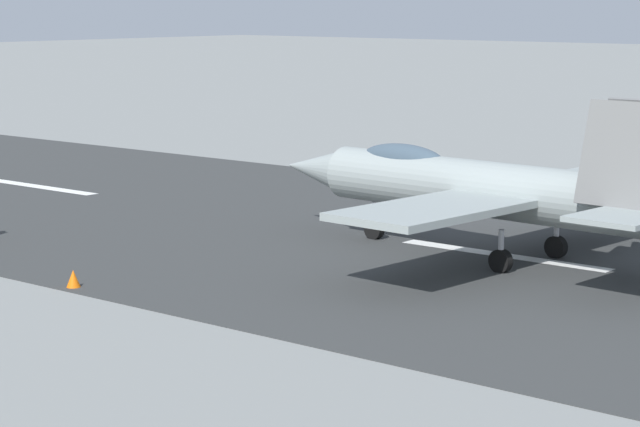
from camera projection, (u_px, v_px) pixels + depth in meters
ground_plane at (497, 255)px, 43.27m from camera, size 400.00×400.00×0.00m
runway_strip at (498, 255)px, 43.26m from camera, size 240.00×26.00×0.02m
fighter_jet at (485, 187)px, 42.39m from camera, size 17.29×14.92×5.61m
marker_cone_mid at (73, 279)px, 38.26m from camera, size 0.44×0.44×0.55m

